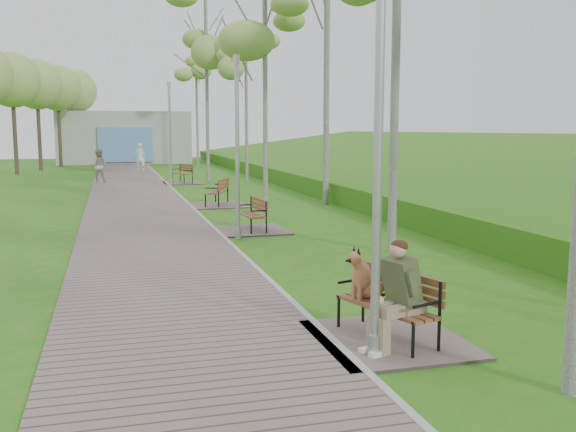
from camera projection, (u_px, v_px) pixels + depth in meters
walkway at (138, 205)px, 22.55m from camera, size 3.50×67.00×0.04m
kerb at (188, 203)px, 23.01m from camera, size 0.10×67.00×0.05m
embankment at (504, 199)px, 24.75m from camera, size 14.00×70.00×1.60m
building_north at (124, 138)px, 50.49m from camera, size 10.00×5.20×4.00m
bench_main at (384, 309)px, 8.04m from camera, size 1.81×2.01×1.58m
bench_second at (251, 224)px, 16.92m from camera, size 1.74×1.93×1.07m
bench_third at (217, 199)px, 22.50m from camera, size 1.93×2.15×1.19m
bench_far at (182, 179)px, 31.71m from camera, size 1.87×2.08×1.15m
lamp_post_near at (378, 169)px, 7.29m from camera, size 0.18×0.18×4.76m
lamp_post_second at (237, 155)px, 15.40m from camera, size 0.17×0.17×4.41m
lamp_post_third at (170, 137)px, 30.24m from camera, size 0.19×0.19×4.87m
pedestrian_near at (140, 157)px, 40.55m from camera, size 0.76×0.61×1.80m
pedestrian_far at (99, 166)px, 31.69m from camera, size 0.93×0.78×1.71m
birch_far_b at (206, 34)px, 31.27m from camera, size 2.81×2.81×9.28m
birch_far_c at (246, 51)px, 30.79m from camera, size 2.51×2.51×8.11m
birch_distant_a at (196, 71)px, 45.12m from camera, size 2.53×2.53×8.58m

